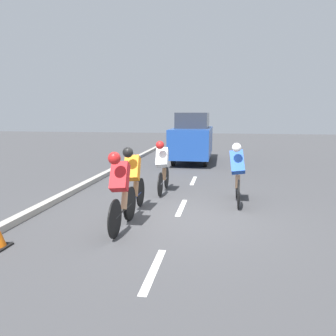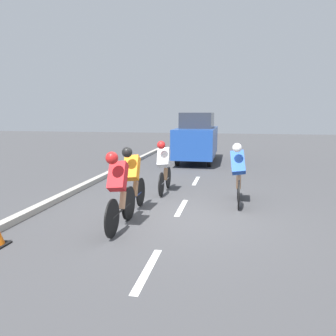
# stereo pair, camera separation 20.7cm
# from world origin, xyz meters

# --- Properties ---
(ground_plane) EXTENTS (60.00, 60.00, 0.00)m
(ground_plane) POSITION_xyz_m (0.00, 0.00, 0.00)
(ground_plane) COLOR #424244
(lane_stripe_near) EXTENTS (0.12, 1.40, 0.01)m
(lane_stripe_near) POSITION_xyz_m (0.00, 2.60, 0.00)
(lane_stripe_near) COLOR white
(lane_stripe_near) RESTS_ON ground
(lane_stripe_mid) EXTENTS (0.12, 1.40, 0.01)m
(lane_stripe_mid) POSITION_xyz_m (0.00, -0.60, 0.00)
(lane_stripe_mid) COLOR white
(lane_stripe_mid) RESTS_ON ground
(lane_stripe_far) EXTENTS (0.12, 1.40, 0.01)m
(lane_stripe_far) POSITION_xyz_m (0.00, -3.80, 0.00)
(lane_stripe_far) COLOR white
(lane_stripe_far) RESTS_ON ground
(curb) EXTENTS (0.20, 26.96, 0.14)m
(curb) POSITION_xyz_m (3.20, -0.60, 0.07)
(curb) COLOR #A8A399
(curb) RESTS_ON ground
(cyclist_red) EXTENTS (0.37, 1.74, 1.54)m
(cyclist_red) POSITION_xyz_m (0.96, 1.07, 0.81)
(cyclist_red) COLOR black
(cyclist_red) RESTS_ON ground
(cyclist_orange) EXTENTS (0.37, 1.71, 1.52)m
(cyclist_orange) POSITION_xyz_m (1.01, 0.03, 0.80)
(cyclist_orange) COLOR black
(cyclist_orange) RESTS_ON ground
(cyclist_blue) EXTENTS (0.39, 1.67, 1.53)m
(cyclist_blue) POSITION_xyz_m (-1.30, -1.18, 0.80)
(cyclist_blue) COLOR black
(cyclist_blue) RESTS_ON ground
(cyclist_white) EXTENTS (0.36, 1.66, 1.49)m
(cyclist_white) POSITION_xyz_m (0.71, -1.99, 0.79)
(cyclist_white) COLOR black
(cyclist_white) RESTS_ON ground
(support_car) EXTENTS (1.70, 4.13, 2.25)m
(support_car) POSITION_xyz_m (0.45, -8.12, 1.12)
(support_car) COLOR black
(support_car) RESTS_ON ground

